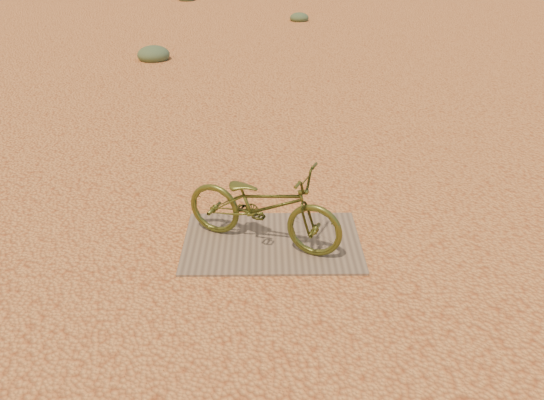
{
  "coord_description": "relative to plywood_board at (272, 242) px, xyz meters",
  "views": [
    {
      "loc": [
        0.22,
        -4.27,
        2.73
      ],
      "look_at": [
        0.27,
        -0.05,
        0.46
      ],
      "focal_mm": 35.0,
      "sensor_mm": 36.0,
      "label": 1
    }
  ],
  "objects": [
    {
      "name": "bicycle",
      "position": [
        -0.08,
        -0.02,
        0.41
      ],
      "size": [
        1.59,
        1.09,
        0.79
      ],
      "primitive_type": "imported",
      "rotation": [
        0.0,
        0.0,
        1.16
      ],
      "color": "#484F1B",
      "rests_on": "plywood_board"
    },
    {
      "name": "kale_b",
      "position": [
        0.95,
        11.97,
        -0.01
      ],
      "size": [
        0.55,
        0.55,
        0.3
      ],
      "primitive_type": "ellipsoid",
      "color": "#4E6944",
      "rests_on": "ground"
    },
    {
      "name": "kale_c",
      "position": [
        -2.9,
        16.24,
        -0.01
      ],
      "size": [
        0.62,
        0.62,
        0.34
      ],
      "primitive_type": "ellipsoid",
      "color": "#4E6944",
      "rests_on": "ground"
    },
    {
      "name": "plywood_board",
      "position": [
        0.0,
        0.0,
        0.0
      ],
      "size": [
        1.66,
        1.06,
        0.02
      ],
      "primitive_type": "cube",
      "color": "#786750",
      "rests_on": "ground"
    },
    {
      "name": "kale_a",
      "position": [
        -2.45,
        7.26,
        -0.01
      ],
      "size": [
        0.69,
        0.69,
        0.38
      ],
      "primitive_type": "ellipsoid",
      "color": "#4E6944",
      "rests_on": "ground"
    },
    {
      "name": "ground",
      "position": [
        -0.27,
        0.05,
        -0.01
      ],
      "size": [
        120.0,
        120.0,
        0.0
      ],
      "primitive_type": "plane",
      "color": "#E49D51",
      "rests_on": "ground"
    }
  ]
}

